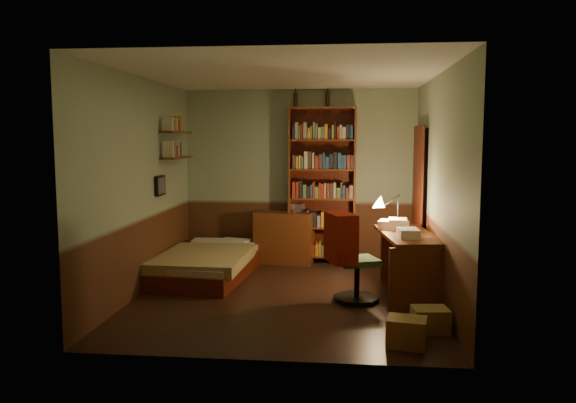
# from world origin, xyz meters

# --- Properties ---
(floor) EXTENTS (3.50, 4.00, 0.02)m
(floor) POSITION_xyz_m (0.00, 0.00, -0.01)
(floor) COLOR black
(floor) RESTS_ON ground
(ceiling) EXTENTS (3.50, 4.00, 0.02)m
(ceiling) POSITION_xyz_m (0.00, 0.00, 2.61)
(ceiling) COLOR silver
(ceiling) RESTS_ON wall_back
(wall_back) EXTENTS (3.50, 0.02, 2.60)m
(wall_back) POSITION_xyz_m (0.00, 2.01, 1.30)
(wall_back) COLOR gray
(wall_back) RESTS_ON ground
(wall_left) EXTENTS (0.02, 4.00, 2.60)m
(wall_left) POSITION_xyz_m (-1.76, 0.00, 1.30)
(wall_left) COLOR gray
(wall_left) RESTS_ON ground
(wall_right) EXTENTS (0.02, 4.00, 2.60)m
(wall_right) POSITION_xyz_m (1.76, 0.00, 1.30)
(wall_right) COLOR gray
(wall_right) RESTS_ON ground
(wall_front) EXTENTS (3.50, 0.02, 2.60)m
(wall_front) POSITION_xyz_m (0.00, -2.01, 1.30)
(wall_front) COLOR gray
(wall_front) RESTS_ON ground
(doorway) EXTENTS (0.06, 0.90, 2.00)m
(doorway) POSITION_xyz_m (1.72, 1.30, 1.00)
(doorway) COLOR black
(doorway) RESTS_ON ground
(door_trim) EXTENTS (0.02, 0.98, 2.08)m
(door_trim) POSITION_xyz_m (1.69, 1.30, 1.00)
(door_trim) COLOR #49160B
(door_trim) RESTS_ON ground
(bed) EXTENTS (1.24, 2.09, 0.60)m
(bed) POSITION_xyz_m (-1.16, 0.83, 0.30)
(bed) COLOR olive
(bed) RESTS_ON ground
(dresser) EXTENTS (0.92, 0.54, 0.77)m
(dresser) POSITION_xyz_m (-0.21, 1.76, 0.38)
(dresser) COLOR #552812
(dresser) RESTS_ON ground
(mini_stereo) EXTENTS (0.26, 0.23, 0.12)m
(mini_stereo) POSITION_xyz_m (-0.04, 1.89, 0.83)
(mini_stereo) COLOR #B2B2B7
(mini_stereo) RESTS_ON dresser
(bookshelf) EXTENTS (1.00, 0.31, 2.32)m
(bookshelf) POSITION_xyz_m (0.35, 1.85, 1.16)
(bookshelf) COLOR #552812
(bookshelf) RESTS_ON ground
(bottle_left) EXTENTS (0.06, 0.06, 0.22)m
(bottle_left) POSITION_xyz_m (-0.06, 1.96, 2.43)
(bottle_left) COLOR black
(bottle_left) RESTS_ON bookshelf
(bottle_right) EXTENTS (0.07, 0.07, 0.23)m
(bottle_right) POSITION_xyz_m (0.42, 1.96, 2.44)
(bottle_right) COLOR black
(bottle_right) RESTS_ON bookshelf
(desk) EXTENTS (0.74, 1.46, 0.75)m
(desk) POSITION_xyz_m (1.44, 0.15, 0.37)
(desk) COLOR #552812
(desk) RESTS_ON ground
(paper_stack) EXTENTS (0.26, 0.31, 0.11)m
(paper_stack) POSITION_xyz_m (1.22, 0.48, 0.80)
(paper_stack) COLOR silver
(paper_stack) RESTS_ON desk
(desk_lamp) EXTENTS (0.20, 0.20, 0.57)m
(desk_lamp) POSITION_xyz_m (1.35, 0.56, 1.03)
(desk_lamp) COLOR black
(desk_lamp) RESTS_ON desk
(office_chair) EXTENTS (0.60, 0.56, 0.96)m
(office_chair) POSITION_xyz_m (0.84, -0.17, 0.48)
(office_chair) COLOR #365D38
(office_chair) RESTS_ON ground
(red_jacket) EXTENTS (0.42, 0.53, 0.56)m
(red_jacket) POSITION_xyz_m (0.60, 0.05, 1.24)
(red_jacket) COLOR maroon
(red_jacket) RESTS_ON office_chair
(wall_shelf_lower) EXTENTS (0.20, 0.90, 0.03)m
(wall_shelf_lower) POSITION_xyz_m (-1.64, 1.10, 1.60)
(wall_shelf_lower) COLOR #552812
(wall_shelf_lower) RESTS_ON wall_left
(wall_shelf_upper) EXTENTS (0.20, 0.90, 0.03)m
(wall_shelf_upper) POSITION_xyz_m (-1.64, 1.10, 1.95)
(wall_shelf_upper) COLOR #552812
(wall_shelf_upper) RESTS_ON wall_left
(framed_picture) EXTENTS (0.04, 0.32, 0.26)m
(framed_picture) POSITION_xyz_m (-1.72, 0.60, 1.25)
(framed_picture) COLOR black
(framed_picture) RESTS_ON wall_left
(cardboard_box_a) EXTENTS (0.39, 0.34, 0.26)m
(cardboard_box_a) POSITION_xyz_m (1.26, -1.54, 0.13)
(cardboard_box_a) COLOR olive
(cardboard_box_a) RESTS_ON ground
(cardboard_box_b) EXTENTS (0.37, 0.31, 0.24)m
(cardboard_box_b) POSITION_xyz_m (1.53, -1.14, 0.12)
(cardboard_box_b) COLOR olive
(cardboard_box_b) RESTS_ON ground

